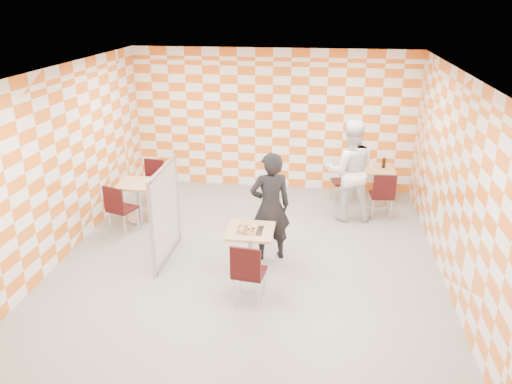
# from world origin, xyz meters

# --- Properties ---
(room_shell) EXTENTS (7.00, 7.00, 7.00)m
(room_shell) POSITION_xyz_m (0.00, 0.54, 1.50)
(room_shell) COLOR gray
(room_shell) RESTS_ON ground
(main_table) EXTENTS (0.70, 0.70, 0.75)m
(main_table) POSITION_xyz_m (0.08, -0.32, 0.51)
(main_table) COLOR tan
(main_table) RESTS_ON ground
(second_table) EXTENTS (0.70, 0.70, 0.75)m
(second_table) POSITION_xyz_m (2.19, 2.83, 0.51)
(second_table) COLOR tan
(second_table) RESTS_ON ground
(empty_table) EXTENTS (0.70, 0.70, 0.75)m
(empty_table) POSITION_xyz_m (-2.28, 1.36, 0.51)
(empty_table) COLOR tan
(empty_table) RESTS_ON ground
(chair_main_front) EXTENTS (0.47, 0.48, 0.92)m
(chair_main_front) POSITION_xyz_m (0.17, -1.13, 0.54)
(chair_main_front) COLOR black
(chair_main_front) RESTS_ON ground
(chair_second_front) EXTENTS (0.45, 0.46, 0.92)m
(chair_second_front) POSITION_xyz_m (2.25, 2.02, 0.54)
(chair_second_front) COLOR black
(chair_second_front) RESTS_ON ground
(chair_second_side) EXTENTS (0.52, 0.51, 0.92)m
(chair_second_side) POSITION_xyz_m (1.63, 2.78, 0.54)
(chair_second_side) COLOR black
(chair_second_side) RESTS_ON ground
(chair_empty_near) EXTENTS (0.54, 0.54, 0.92)m
(chair_empty_near) POSITION_xyz_m (-2.42, 0.73, 0.54)
(chair_empty_near) COLOR black
(chair_empty_near) RESTS_ON ground
(chair_empty_far) EXTENTS (0.46, 0.47, 0.92)m
(chair_empty_far) POSITION_xyz_m (-2.27, 2.15, 0.54)
(chair_empty_far) COLOR black
(chair_empty_far) RESTS_ON ground
(partition) EXTENTS (0.08, 1.38, 1.55)m
(partition) POSITION_xyz_m (-1.32, 0.02, 0.79)
(partition) COLOR white
(partition) RESTS_ON ground
(man_dark) EXTENTS (0.76, 0.62, 1.79)m
(man_dark) POSITION_xyz_m (0.32, 0.24, 0.89)
(man_dark) COLOR black
(man_dark) RESTS_ON ground
(man_white) EXTENTS (1.01, 0.83, 1.92)m
(man_white) POSITION_xyz_m (1.61, 1.98, 0.96)
(man_white) COLOR white
(man_white) RESTS_ON ground
(pizza_on_foil) EXTENTS (0.40, 0.40, 0.04)m
(pizza_on_foil) POSITION_xyz_m (0.08, -0.34, 0.77)
(pizza_on_foil) COLOR silver
(pizza_on_foil) RESTS_ON main_table
(sport_bottle) EXTENTS (0.06, 0.06, 0.20)m
(sport_bottle) POSITION_xyz_m (2.09, 2.91, 0.84)
(sport_bottle) COLOR white
(sport_bottle) RESTS_ON second_table
(soda_bottle) EXTENTS (0.07, 0.07, 0.23)m
(soda_bottle) POSITION_xyz_m (2.33, 2.87, 0.85)
(soda_bottle) COLOR black
(soda_bottle) RESTS_ON second_table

